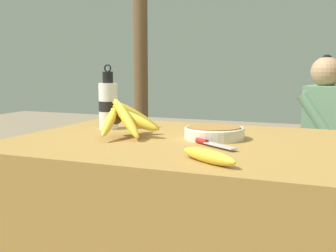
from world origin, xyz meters
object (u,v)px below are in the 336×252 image
at_px(banana_bunch_green, 224,141).
at_px(water_bottle, 108,104).
at_px(serving_bowl, 214,132).
at_px(knife, 209,143).
at_px(wooden_bench, 276,163).
at_px(loose_banana_front, 208,156).
at_px(banana_bunch_ripe, 128,118).
at_px(support_post_near, 140,35).
at_px(seated_vendor, 315,127).

bearing_deg(banana_bunch_green, water_bottle, -100.77).
xyz_separation_m(serving_bowl, knife, (0.03, -0.15, -0.02)).
bearing_deg(water_bottle, banana_bunch_green, 79.23).
bearing_deg(wooden_bench, water_bottle, -116.10).
relative_size(loose_banana_front, banana_bunch_green, 0.67).
height_order(serving_bowl, knife, serving_bowl).
height_order(banana_bunch_ripe, serving_bowl, banana_bunch_ripe).
xyz_separation_m(knife, banana_bunch_green, (-0.31, 1.39, -0.24)).
xyz_separation_m(serving_bowl, support_post_near, (-1.04, 1.51, 0.49)).
height_order(serving_bowl, water_bottle, water_bottle).
bearing_deg(banana_bunch_green, wooden_bench, 1.09).
xyz_separation_m(banana_bunch_ripe, serving_bowl, (0.33, 0.08, -0.05)).
bearing_deg(serving_bowl, support_post_near, 124.61).
bearing_deg(loose_banana_front, water_bottle, 141.48).
bearing_deg(wooden_bench, knife, -91.72).
bearing_deg(wooden_bench, support_post_near, 167.00).
distance_m(knife, support_post_near, 2.03).
height_order(banana_bunch_ripe, water_bottle, water_bottle).
distance_m(loose_banana_front, seated_vendor, 1.64).
distance_m(loose_banana_front, knife, 0.26).
height_order(banana_bunch_ripe, banana_bunch_green, banana_bunch_ripe).
height_order(water_bottle, wooden_bench, water_bottle).
distance_m(serving_bowl, knife, 0.15).
xyz_separation_m(serving_bowl, banana_bunch_green, (-0.29, 1.24, -0.26)).
bearing_deg(knife, wooden_bench, 123.14).
bearing_deg(wooden_bench, loose_banana_front, -88.96).
distance_m(water_bottle, support_post_near, 1.58).
height_order(banana_bunch_ripe, knife, banana_bunch_ripe).
distance_m(serving_bowl, wooden_bench, 1.31).
bearing_deg(support_post_near, banana_bunch_green, -19.17).
xyz_separation_m(wooden_bench, banana_bunch_green, (-0.35, -0.01, 0.13)).
bearing_deg(banana_bunch_ripe, loose_banana_front, -36.95).
xyz_separation_m(serving_bowl, seated_vendor, (0.30, 1.23, -0.12)).
height_order(loose_banana_front, support_post_near, support_post_near).
xyz_separation_m(water_bottle, knife, (0.53, -0.23, -0.10)).
relative_size(serving_bowl, banana_bunch_green, 0.74).
bearing_deg(seated_vendor, wooden_bench, 1.75).
xyz_separation_m(banana_bunch_green, support_post_near, (-0.75, 0.26, 0.75)).
distance_m(serving_bowl, water_bottle, 0.52).
distance_m(wooden_bench, seated_vendor, 0.35).
bearing_deg(serving_bowl, knife, -80.37).
distance_m(knife, banana_bunch_green, 1.45).
bearing_deg(serving_bowl, loose_banana_front, -76.40).
bearing_deg(banana_bunch_ripe, water_bottle, 138.03).
bearing_deg(water_bottle, support_post_near, 110.48).
height_order(water_bottle, banana_bunch_green, water_bottle).
relative_size(serving_bowl, loose_banana_front, 1.10).
xyz_separation_m(water_bottle, support_post_near, (-0.53, 1.43, 0.41)).
distance_m(banana_bunch_ripe, support_post_near, 1.80).
height_order(knife, seated_vendor, seated_vendor).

